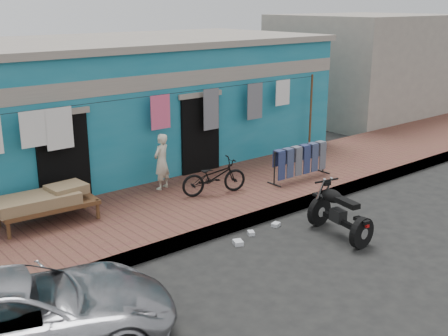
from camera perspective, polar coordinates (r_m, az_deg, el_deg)
ground at (r=10.00m, az=7.42°, el=-8.88°), size 80.00×80.00×0.00m
sidewalk at (r=12.02m, az=-3.05°, el=-3.63°), size 28.00×3.00×0.25m
curb at (r=10.96m, az=1.51°, el=-5.66°), size 28.00×0.10×0.25m
building at (r=14.91m, az=-12.40°, el=6.21°), size 12.20×5.20×3.36m
neighbor_right at (r=22.13m, az=14.03°, el=9.97°), size 6.00×5.00×3.80m
clothesline at (r=12.27m, az=-8.78°, el=4.73°), size 10.06×0.06×2.10m
car at (r=7.59m, az=-20.09°, el=-13.85°), size 4.34×2.93×1.12m
seated_person at (r=12.45m, az=-6.37°, el=0.65°), size 0.53×0.44×1.25m
bicycle at (r=12.09m, az=-1.03°, el=-0.50°), size 1.54×0.89×0.94m
motorcycle at (r=10.76m, az=11.70°, el=-4.32°), size 1.12×1.75×1.00m
charpoy at (r=11.07m, az=-17.42°, el=-3.78°), size 2.01×1.16×0.64m
jeans_rack at (r=13.27m, az=7.72°, el=0.64°), size 1.73×0.44×0.82m
litter_a at (r=11.19m, az=5.30°, el=-5.75°), size 0.20×0.17×0.07m
litter_b at (r=10.76m, az=2.76°, el=-6.62°), size 0.17×0.19×0.08m
litter_c at (r=10.35m, az=1.44°, el=-7.58°), size 0.22×0.24×0.08m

